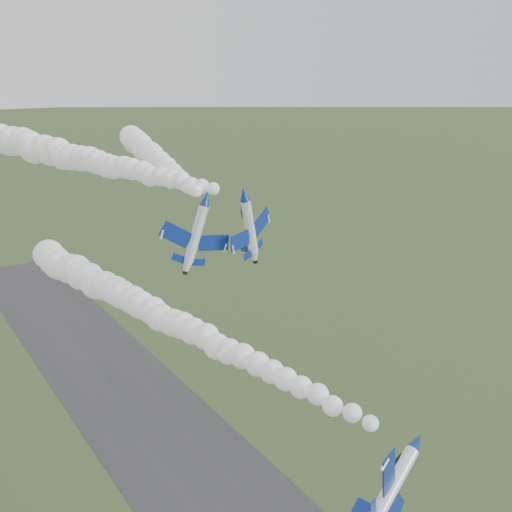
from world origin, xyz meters
The scene contains 7 objects.
runway centered at (0.00, 30.00, 0.02)m, with size 24.00×260.00×0.04m, color #2F2F32.
jet_lead centered at (4.43, -9.02, 28.50)m, with size 5.11×11.98×9.25m.
smoke_trail_jet_lead centered at (-4.62, 29.05, 30.25)m, with size 5.42×72.86×5.42m, color white, non-canonical shape.
jet_pair_left centered at (-0.13, 24.46, 48.07)m, with size 9.49×11.68×3.80m.
smoke_trail_jet_pair_left centered at (6.84, 54.50, 49.08)m, with size 5.00×56.25×5.00m, color white, non-canonical shape.
jet_pair_right centered at (5.50, 23.80, 48.16)m, with size 9.87×11.69×3.67m.
smoke_trail_jet_pair_right centered at (-6.31, 53.16, 50.21)m, with size 5.67×58.16×5.67m, color white, non-canonical shape.
Camera 1 is at (-36.74, -39.68, 64.34)m, focal length 40.00 mm.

